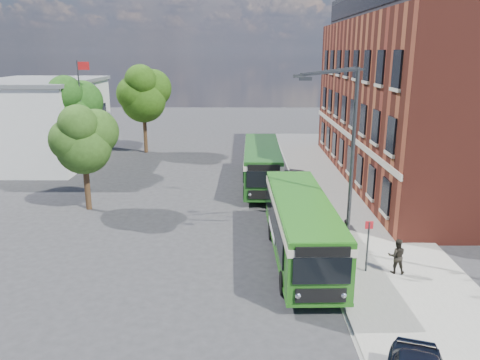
{
  "coord_description": "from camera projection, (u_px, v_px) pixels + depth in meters",
  "views": [
    {
      "loc": [
        0.07,
        -23.37,
        9.68
      ],
      "look_at": [
        -0.1,
        3.7,
        2.2
      ],
      "focal_mm": 35.0,
      "sensor_mm": 36.0,
      "label": 1
    }
  ],
  "objects": [
    {
      "name": "pedestrian_b",
      "position": [
        397.0,
        256.0,
        20.64
      ],
      "size": [
        0.85,
        0.71,
        1.59
      ],
      "primitive_type": "imported",
      "rotation": [
        0.0,
        0.0,
        3.0
      ],
      "color": "black",
      "rests_on": "pavement"
    },
    {
      "name": "bus_front",
      "position": [
        301.0,
        223.0,
        22.12
      ],
      "size": [
        2.86,
        10.71,
        3.02
      ],
      "color": "#236317",
      "rests_on": "ground"
    },
    {
      "name": "ground",
      "position": [
        241.0,
        238.0,
        25.11
      ],
      "size": [
        120.0,
        120.0,
        0.0
      ],
      "primitive_type": "plane",
      "color": "#28282B",
      "rests_on": "ground"
    },
    {
      "name": "street_lamp",
      "position": [
        345.0,
        159.0,
        21.88
      ],
      "size": [
        2.96,
        2.38,
        9.0
      ],
      "color": "#343639",
      "rests_on": "ground"
    },
    {
      "name": "tree_left",
      "position": [
        83.0,
        139.0,
        28.45
      ],
      "size": [
        3.95,
        3.76,
        6.67
      ],
      "color": "#382214",
      "rests_on": "ground"
    },
    {
      "name": "tree_mid",
      "position": [
        71.0,
        107.0,
        37.18
      ],
      "size": [
        4.68,
        4.45,
        7.91
      ],
      "color": "#382214",
      "rests_on": "ground"
    },
    {
      "name": "bus_rear",
      "position": [
        262.0,
        162.0,
        34.3
      ],
      "size": [
        2.8,
        10.81,
        3.02
      ],
      "color": "#1E541B",
      "rests_on": "ground"
    },
    {
      "name": "flagpole",
      "position": [
        82.0,
        114.0,
        36.4
      ],
      "size": [
        0.95,
        0.1,
        9.0
      ],
      "color": "#343639",
      "rests_on": "ground"
    },
    {
      "name": "brick_office",
      "position": [
        430.0,
        89.0,
        34.73
      ],
      "size": [
        12.1,
        26.0,
        14.2
      ],
      "color": "maroon",
      "rests_on": "ground"
    },
    {
      "name": "bus_stop_sign",
      "position": [
        368.0,
        243.0,
        20.63
      ],
      "size": [
        0.35,
        0.08,
        2.52
      ],
      "color": "#343639",
      "rests_on": "ground"
    },
    {
      "name": "tree_right",
      "position": [
        144.0,
        93.0,
        44.72
      ],
      "size": [
        5.04,
        4.8,
        8.52
      ],
      "color": "#382214",
      "rests_on": "ground"
    },
    {
      "name": "pavement",
      "position": [
        341.0,
        193.0,
        32.76
      ],
      "size": [
        6.0,
        48.0,
        0.15
      ],
      "primitive_type": "cube",
      "color": "gray",
      "rests_on": "ground"
    },
    {
      "name": "kerb_line",
      "position": [
        298.0,
        194.0,
        32.79
      ],
      "size": [
        0.12,
        48.0,
        0.01
      ],
      "primitive_type": "cube",
      "color": "beige",
      "rests_on": "ground"
    },
    {
      "name": "pedestrian_a",
      "position": [
        345.0,
        233.0,
        23.39
      ],
      "size": [
        0.63,
        0.51,
        1.48
      ],
      "primitive_type": "imported",
      "rotation": [
        0.0,
        0.0,
        3.47
      ],
      "color": "black",
      "rests_on": "pavement"
    },
    {
      "name": "white_building",
      "position": [
        40.0,
        121.0,
        41.59
      ],
      "size": [
        9.4,
        13.4,
        7.3
      ],
      "color": "silver",
      "rests_on": "ground"
    }
  ]
}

